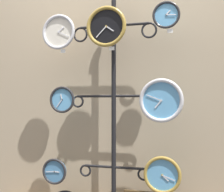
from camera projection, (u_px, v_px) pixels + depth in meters
shop_wall at (119, 62)px, 2.63m from camera, size 4.40×0.04×2.80m
display_stand at (114, 157)px, 2.46m from camera, size 0.71×0.42×1.96m
clock_top_left at (59, 32)px, 2.49m from camera, size 0.28×0.04×0.28m
clock_top_center at (106, 27)px, 2.39m from camera, size 0.32×0.04×0.32m
clock_top_right at (166, 15)px, 2.27m from camera, size 0.20×0.04×0.20m
clock_middle_left at (62, 100)px, 2.48m from camera, size 0.21×0.04×0.21m
clock_middle_right at (161, 100)px, 2.25m from camera, size 0.32×0.04×0.32m
clock_bottom_left at (55, 171)px, 2.52m from camera, size 0.21×0.04×0.21m
clock_bottom_right at (162, 175)px, 2.27m from camera, size 0.28×0.04×0.28m
price_tag_upper at (63, 51)px, 2.48m from camera, size 0.04×0.00×0.03m
price_tag_mid at (112, 48)px, 2.37m from camera, size 0.04×0.00×0.03m
price_tag_lower at (170, 31)px, 2.26m from camera, size 0.04×0.00×0.03m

